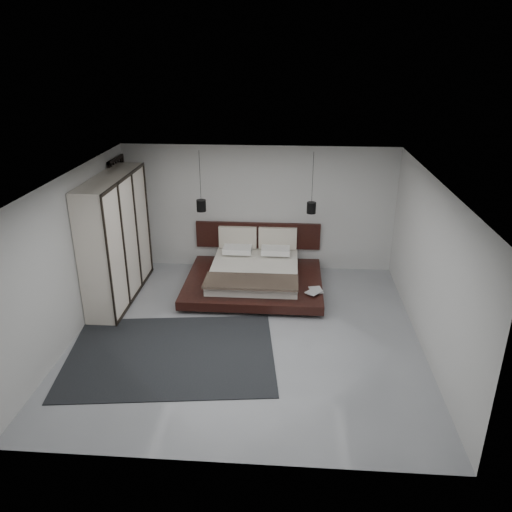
# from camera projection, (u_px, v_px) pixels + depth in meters

# --- Properties ---
(floor) EXTENTS (6.00, 6.00, 0.00)m
(floor) POSITION_uv_depth(u_px,v_px,m) (247.00, 334.00, 8.87)
(floor) COLOR #94979C
(floor) RESTS_ON ground
(ceiling) EXTENTS (6.00, 6.00, 0.00)m
(ceiling) POSITION_uv_depth(u_px,v_px,m) (246.00, 179.00, 7.80)
(ceiling) COLOR white
(ceiling) RESTS_ON wall_back
(wall_back) EXTENTS (6.00, 0.00, 6.00)m
(wall_back) POSITION_uv_depth(u_px,v_px,m) (259.00, 209.00, 11.10)
(wall_back) COLOR #BDBDBA
(wall_back) RESTS_ON floor
(wall_front) EXTENTS (6.00, 0.00, 6.00)m
(wall_front) POSITION_uv_depth(u_px,v_px,m) (222.00, 367.00, 5.57)
(wall_front) COLOR #BDBDBA
(wall_front) RESTS_ON floor
(wall_left) EXTENTS (0.00, 6.00, 6.00)m
(wall_left) POSITION_uv_depth(u_px,v_px,m) (72.00, 257.00, 8.54)
(wall_left) COLOR #BDBDBA
(wall_left) RESTS_ON floor
(wall_right) EXTENTS (0.00, 6.00, 6.00)m
(wall_right) POSITION_uv_depth(u_px,v_px,m) (430.00, 267.00, 8.13)
(wall_right) COLOR #BDBDBA
(wall_right) RESTS_ON floor
(lattice_screen) EXTENTS (0.05, 0.90, 2.60)m
(lattice_screen) POSITION_uv_depth(u_px,v_px,m) (122.00, 218.00, 10.83)
(lattice_screen) COLOR black
(lattice_screen) RESTS_ON floor
(bed) EXTENTS (2.81, 2.40, 1.08)m
(bed) POSITION_uv_depth(u_px,v_px,m) (254.00, 274.00, 10.52)
(bed) COLOR black
(bed) RESTS_ON floor
(book_lower) EXTENTS (0.30, 0.36, 0.03)m
(book_lower) POSITION_uv_depth(u_px,v_px,m) (310.00, 291.00, 9.84)
(book_lower) COLOR #99724C
(book_lower) RESTS_ON bed
(book_upper) EXTENTS (0.38, 0.39, 0.02)m
(book_upper) POSITION_uv_depth(u_px,v_px,m) (309.00, 290.00, 9.80)
(book_upper) COLOR #99724C
(book_upper) RESTS_ON book_lower
(pendant_left) EXTENTS (0.20, 0.20, 1.28)m
(pendant_left) POSITION_uv_depth(u_px,v_px,m) (201.00, 206.00, 10.49)
(pendant_left) COLOR black
(pendant_left) RESTS_ON ceiling
(pendant_right) EXTENTS (0.19, 0.19, 1.27)m
(pendant_right) POSITION_uv_depth(u_px,v_px,m) (311.00, 208.00, 10.33)
(pendant_right) COLOR black
(pendant_right) RESTS_ON ceiling
(wardrobe) EXTENTS (0.60, 2.53, 2.48)m
(wardrobe) POSITION_uv_depth(u_px,v_px,m) (116.00, 239.00, 9.79)
(wardrobe) COLOR silver
(wardrobe) RESTS_ON floor
(rug) EXTENTS (3.65, 2.80, 0.01)m
(rug) POSITION_uv_depth(u_px,v_px,m) (171.00, 354.00, 8.27)
(rug) COLOR black
(rug) RESTS_ON floor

